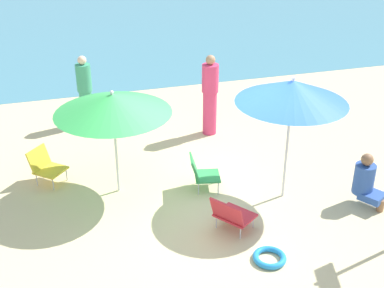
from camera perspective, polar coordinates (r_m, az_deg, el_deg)
ground_plane at (r=8.71m, az=1.63°, el=-6.27°), size 40.00×40.00×0.00m
sea_water at (r=20.95m, az=-9.82°, el=13.42°), size 40.00×16.00×0.01m
umbrella_green at (r=8.33m, az=-8.71°, el=4.41°), size 1.90×1.90×1.84m
umbrella_blue at (r=8.13m, az=10.93°, el=5.67°), size 1.76×1.76×2.13m
beach_chair_a at (r=8.86m, az=1.04°, el=-3.12°), size 0.59×0.54×0.62m
beach_chair_b at (r=7.88m, az=4.35°, el=-7.68°), size 0.75×0.76×0.59m
beach_chair_c at (r=9.42m, az=-15.78°, el=-2.25°), size 0.71×0.70×0.62m
person_a at (r=8.86m, az=18.58°, el=-3.87°), size 0.49×0.56×0.91m
person_b at (r=11.35m, az=-11.67°, el=5.74°), size 0.32×0.32×1.54m
person_c at (r=10.66m, az=1.98°, el=5.36°), size 0.34×0.34×1.70m
swim_ring at (r=7.54m, az=8.50°, el=-12.23°), size 0.48×0.48×0.09m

